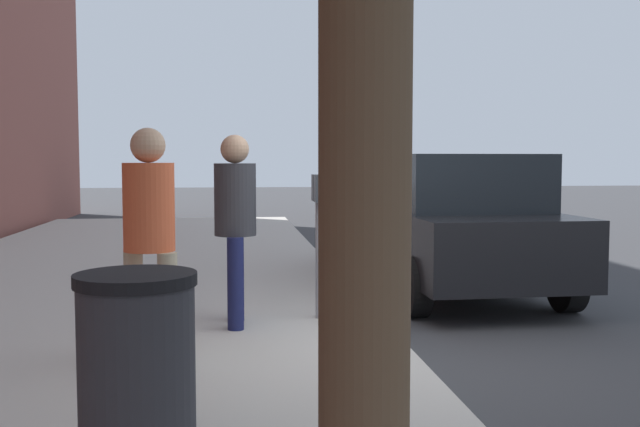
{
  "coord_description": "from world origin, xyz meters",
  "views": [
    {
      "loc": [
        -5.91,
        1.47,
        1.7
      ],
      "look_at": [
        1.82,
        0.52,
        1.13
      ],
      "focal_mm": 41.14,
      "sensor_mm": 36.0,
      "label": 1
    }
  ],
  "objects_px": {
    "pedestrian_at_meter": "(235,213)",
    "parked_sedan_near": "(452,223)",
    "pedestrian_bystander": "(149,224)",
    "trash_bin": "(137,376)",
    "parking_meter": "(319,215)"
  },
  "relations": [
    {
      "from": "parking_meter",
      "to": "trash_bin",
      "type": "relative_size",
      "value": 1.4
    },
    {
      "from": "pedestrian_at_meter",
      "to": "trash_bin",
      "type": "relative_size",
      "value": 1.77
    },
    {
      "from": "parked_sedan_near",
      "to": "pedestrian_bystander",
      "type": "bearing_deg",
      "value": 134.27
    },
    {
      "from": "parked_sedan_near",
      "to": "pedestrian_at_meter",
      "type": "bearing_deg",
      "value": 128.5
    },
    {
      "from": "pedestrian_bystander",
      "to": "trash_bin",
      "type": "distance_m",
      "value": 2.22
    },
    {
      "from": "pedestrian_at_meter",
      "to": "pedestrian_bystander",
      "type": "height_order",
      "value": "pedestrian_bystander"
    },
    {
      "from": "pedestrian_bystander",
      "to": "parked_sedan_near",
      "type": "xyz_separation_m",
      "value": [
        3.35,
        -3.44,
        -0.32
      ]
    },
    {
      "from": "pedestrian_at_meter",
      "to": "parked_sedan_near",
      "type": "bearing_deg",
      "value": 39.96
    },
    {
      "from": "pedestrian_at_meter",
      "to": "parking_meter",
      "type": "bearing_deg",
      "value": 15.71
    },
    {
      "from": "pedestrian_at_meter",
      "to": "trash_bin",
      "type": "height_order",
      "value": "pedestrian_at_meter"
    },
    {
      "from": "pedestrian_at_meter",
      "to": "parked_sedan_near",
      "type": "xyz_separation_m",
      "value": [
        2.21,
        -2.78,
        -0.31
      ]
    },
    {
      "from": "parking_meter",
      "to": "parked_sedan_near",
      "type": "height_order",
      "value": "parked_sedan_near"
    },
    {
      "from": "pedestrian_at_meter",
      "to": "parked_sedan_near",
      "type": "height_order",
      "value": "pedestrian_at_meter"
    },
    {
      "from": "parking_meter",
      "to": "parked_sedan_near",
      "type": "xyz_separation_m",
      "value": [
        2.0,
        -1.96,
        -0.27
      ]
    },
    {
      "from": "parking_meter",
      "to": "pedestrian_at_meter",
      "type": "height_order",
      "value": "pedestrian_at_meter"
    }
  ]
}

